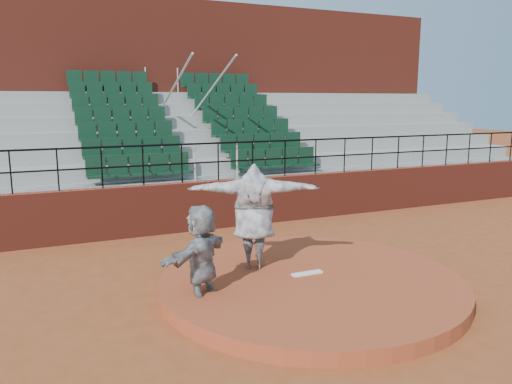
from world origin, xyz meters
The scene contains 9 objects.
ground centered at (0.00, 0.00, 0.00)m, with size 90.00×90.00×0.00m, color brown.
pitchers_mound centered at (0.00, 0.00, 0.12)m, with size 5.50×5.50×0.25m, color #9D4123.
pitching_rubber centered at (0.00, 0.15, 0.27)m, with size 0.60×0.15×0.03m, color white.
boundary_wall centered at (0.00, 5.00, 0.65)m, with size 24.00×0.30×1.30m, color maroon.
wall_railing centered at (0.00, 5.00, 2.03)m, with size 24.04×0.05×1.03m.
seating_deck centered at (0.00, 8.65, 1.43)m, with size 24.00×5.97×4.63m.
press_box_facade centered at (0.00, 12.60, 3.55)m, with size 24.00×3.00×7.10m, color maroon.
pitcher centered at (-0.74, 0.93, 1.26)m, with size 2.47×0.67×2.01m, color black.
fielder centered at (-2.06, 0.07, 0.88)m, with size 1.63×0.52×1.75m, color black.
Camera 1 is at (-4.42, -7.52, 3.42)m, focal length 35.00 mm.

